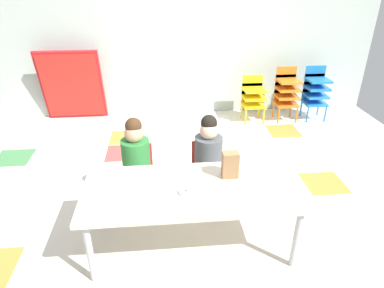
{
  "coord_description": "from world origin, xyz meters",
  "views": [
    {
      "loc": [
        -0.38,
        -2.93,
        2.08
      ],
      "look_at": [
        -0.15,
        -0.52,
        0.83
      ],
      "focal_mm": 31.57,
      "sensor_mm": 36.0,
      "label": 1
    }
  ],
  "objects": [
    {
      "name": "donut_powdered_on_plate",
      "position": [
        -0.24,
        -0.85,
        0.6
      ],
      "size": [
        0.1,
        0.1,
        0.03
      ],
      "primitive_type": "torus",
      "color": "white",
      "rests_on": "craft_table"
    },
    {
      "name": "craft_table",
      "position": [
        -0.18,
        -0.77,
        0.53
      ],
      "size": [
        1.69,
        0.74,
        0.58
      ],
      "color": "beige",
      "rests_on": "ground_plane"
    },
    {
      "name": "paper_bag_brown",
      "position": [
        0.14,
        -0.64,
        0.69
      ],
      "size": [
        0.13,
        0.09,
        0.22
      ],
      "primitive_type": "cube",
      "color": "#9E754C",
      "rests_on": "craft_table"
    },
    {
      "name": "folded_activity_table",
      "position": [
        -1.71,
        2.06,
        0.54
      ],
      "size": [
        0.9,
        0.29,
        1.09
      ],
      "color": "red",
      "rests_on": "ground_plane"
    },
    {
      "name": "seated_child_middle_seat",
      "position": [
        0.03,
        -0.17,
        0.55
      ],
      "size": [
        0.32,
        0.31,
        0.92
      ],
      "color": "red",
      "rests_on": "ground_plane"
    },
    {
      "name": "kid_chair_orange_stack",
      "position": [
        1.5,
        1.8,
        0.46
      ],
      "size": [
        0.32,
        0.3,
        0.8
      ],
      "color": "orange",
      "rests_on": "ground_plane"
    },
    {
      "name": "back_wall",
      "position": [
        0.0,
        2.26,
        1.34
      ],
      "size": [
        5.86,
        0.1,
        2.68
      ],
      "primitive_type": "cube",
      "color": "#B2C1B7",
      "rests_on": "ground_plane"
    },
    {
      "name": "paper_plate_center_table",
      "position": [
        -0.73,
        -0.59,
        0.58
      ],
      "size": [
        0.18,
        0.18,
        0.01
      ],
      "primitive_type": "cylinder",
      "color": "white",
      "rests_on": "craft_table"
    },
    {
      "name": "paper_plate_near_edge",
      "position": [
        -0.24,
        -0.85,
        0.58
      ],
      "size": [
        0.18,
        0.18,
        0.01
      ],
      "primitive_type": "cylinder",
      "color": "white",
      "rests_on": "craft_table"
    },
    {
      "name": "ground_plane",
      "position": [
        -0.0,
        0.01,
        -0.01
      ],
      "size": [
        5.86,
        4.52,
        0.02
      ],
      "color": "silver"
    },
    {
      "name": "kid_chair_blue_stack",
      "position": [
        1.95,
        1.8,
        0.46
      ],
      "size": [
        0.32,
        0.3,
        0.8
      ],
      "color": "blue",
      "rests_on": "ground_plane"
    },
    {
      "name": "seated_child_near_camera",
      "position": [
        -0.64,
        -0.17,
        0.55
      ],
      "size": [
        0.32,
        0.31,
        0.92
      ],
      "color": "red",
      "rests_on": "ground_plane"
    },
    {
      "name": "kid_chair_yellow_stack",
      "position": [
        0.99,
        1.8,
        0.4
      ],
      "size": [
        0.32,
        0.3,
        0.68
      ],
      "color": "yellow",
      "rests_on": "ground_plane"
    }
  ]
}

